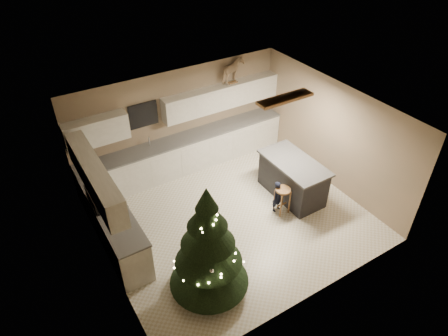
{
  "coord_description": "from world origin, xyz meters",
  "views": [
    {
      "loc": [
        -3.6,
        -5.49,
        6.18
      ],
      "look_at": [
        0.0,
        0.35,
        1.15
      ],
      "focal_mm": 32.0,
      "sensor_mm": 36.0,
      "label": 1
    }
  ],
  "objects_px": {
    "christmas_tree": "(208,252)",
    "toddler": "(278,196)",
    "rocking_horse": "(232,71)",
    "island": "(292,178)",
    "bar_stool": "(283,195)"
  },
  "relations": [
    {
      "from": "christmas_tree",
      "to": "toddler",
      "type": "distance_m",
      "value": 2.67
    },
    {
      "from": "christmas_tree",
      "to": "rocking_horse",
      "type": "xyz_separation_m",
      "value": [
        2.84,
        3.7,
        1.33
      ]
    },
    {
      "from": "toddler",
      "to": "island",
      "type": "bearing_deg",
      "value": 9.57
    },
    {
      "from": "island",
      "to": "christmas_tree",
      "type": "bearing_deg",
      "value": -156.28
    },
    {
      "from": "bar_stool",
      "to": "toddler",
      "type": "relative_size",
      "value": 0.84
    },
    {
      "from": "rocking_horse",
      "to": "bar_stool",
      "type": "bearing_deg",
      "value": 148.32
    },
    {
      "from": "island",
      "to": "toddler",
      "type": "xyz_separation_m",
      "value": [
        -0.63,
        -0.26,
        -0.09
      ]
    },
    {
      "from": "island",
      "to": "bar_stool",
      "type": "xyz_separation_m",
      "value": [
        -0.58,
        -0.36,
        0.01
      ]
    },
    {
      "from": "island",
      "to": "rocking_horse",
      "type": "height_order",
      "value": "rocking_horse"
    },
    {
      "from": "christmas_tree",
      "to": "rocking_horse",
      "type": "bearing_deg",
      "value": 52.51
    },
    {
      "from": "bar_stool",
      "to": "christmas_tree",
      "type": "relative_size",
      "value": 0.27
    },
    {
      "from": "toddler",
      "to": "bar_stool",
      "type": "bearing_deg",
      "value": -77.08
    },
    {
      "from": "island",
      "to": "christmas_tree",
      "type": "relative_size",
      "value": 0.71
    },
    {
      "from": "christmas_tree",
      "to": "toddler",
      "type": "bearing_deg",
      "value": 24.08
    },
    {
      "from": "island",
      "to": "christmas_tree",
      "type": "height_order",
      "value": "christmas_tree"
    }
  ]
}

